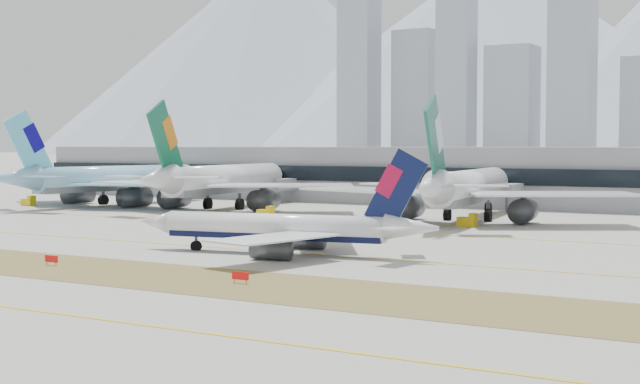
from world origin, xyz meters
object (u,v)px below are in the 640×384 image
Objects in this scene: taxiing_airliner at (285,229)px; widebody_eva at (221,181)px; widebody_korean at (110,180)px; widebody_cathay at (466,189)px; terminal at (493,175)px.

taxiing_airliner is 0.64× the size of widebody_eva.
widebody_eva reaches higher than widebody_korean.
widebody_korean is at bearing 82.82° from widebody_cathay.
widebody_eva is (33.65, 2.45, 0.35)m from widebody_korean.
widebody_eva is 1.03× the size of widebody_cathay.
widebody_eva reaches higher than taxiing_airliner.
widebody_korean is 0.95× the size of widebody_eva.
terminal is (48.94, 54.65, 0.72)m from widebody_eva.
widebody_eva is at bearing -77.45° from widebody_korean.
terminal is at bearing -94.43° from taxiing_airliner.
widebody_eva reaches higher than widebody_cathay.
widebody_korean is 96.69m from widebody_cathay.
widebody_eva reaches higher than terminal.
widebody_cathay is at bearing -81.31° from widebody_korean.
widebody_korean is 100.41m from terminal.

